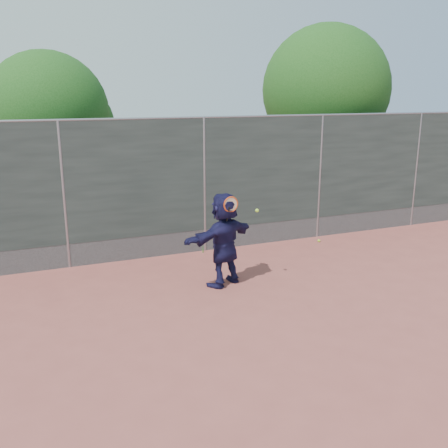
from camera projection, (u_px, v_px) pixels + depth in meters
name	position (u px, v px, depth m)	size (l,w,h in m)	color
ground	(277.00, 310.00, 8.34)	(80.00, 80.00, 0.00)	#9E4C42
player	(224.00, 239.00, 9.24)	(1.64, 0.52, 1.76)	#18163D
ball_ground	(319.00, 241.00, 12.09)	(0.07, 0.07, 0.07)	#B4EE34
fence	(204.00, 182.00, 11.07)	(20.00, 0.06, 3.03)	#38423D
swing_action	(233.00, 206.00, 8.93)	(0.72, 0.13, 0.51)	#D34313
tree_right	(330.00, 93.00, 14.30)	(3.78, 3.60, 5.39)	#382314
tree_left	(54.00, 116.00, 12.41)	(3.15, 3.00, 4.53)	#382314
weed_clump	(219.00, 245.00, 11.44)	(0.68, 0.07, 0.30)	#387226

